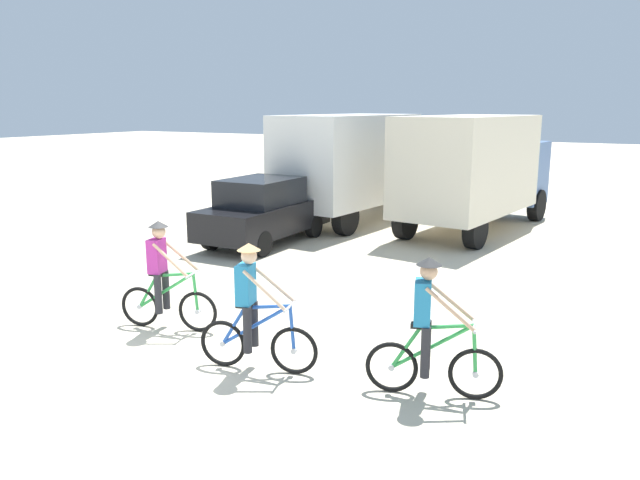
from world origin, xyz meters
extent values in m
plane|color=beige|center=(0.00, 0.00, 0.00)|extent=(120.00, 120.00, 0.00)
cube|color=white|center=(-2.58, 11.02, 2.00)|extent=(2.91, 5.42, 2.70)
cube|color=silver|center=(-2.23, 14.40, 1.50)|extent=(2.34, 1.71, 2.00)
cube|color=black|center=(-2.16, 15.10, 1.85)|extent=(2.02, 0.28, 0.80)
cylinder|color=black|center=(-3.26, 14.40, 0.50)|extent=(0.42, 1.03, 1.00)
cylinder|color=black|center=(-1.23, 14.20, 0.50)|extent=(0.42, 1.03, 1.00)
cylinder|color=black|center=(-3.76, 9.44, 0.50)|extent=(0.42, 1.03, 1.00)
cylinder|color=black|center=(-1.73, 9.23, 0.50)|extent=(0.42, 1.03, 1.00)
cube|color=beige|center=(1.16, 11.15, 2.00)|extent=(3.02, 5.46, 2.70)
cube|color=#4C6B9E|center=(1.58, 14.52, 1.50)|extent=(2.37, 1.76, 2.00)
cube|color=black|center=(1.66, 15.21, 1.85)|extent=(2.02, 0.33, 0.80)
cylinder|color=black|center=(0.55, 14.55, 0.50)|extent=(0.44, 1.03, 1.00)
cylinder|color=black|center=(2.58, 14.29, 0.50)|extent=(0.44, 1.03, 1.00)
cylinder|color=black|center=(-0.06, 9.59, 0.50)|extent=(0.44, 1.03, 1.00)
cylinder|color=black|center=(1.96, 9.34, 0.50)|extent=(0.44, 1.03, 1.00)
cube|color=black|center=(-3.16, 7.24, 0.70)|extent=(1.79, 4.21, 0.76)
cube|color=black|center=(-3.15, 7.09, 1.42)|extent=(1.62, 2.11, 0.68)
cylinder|color=black|center=(-3.95, 8.54, 0.32)|extent=(0.22, 0.64, 0.64)
cylinder|color=black|center=(-2.39, 8.55, 0.32)|extent=(0.22, 0.64, 0.64)
cylinder|color=black|center=(-3.93, 5.93, 0.32)|extent=(0.22, 0.64, 0.64)
cylinder|color=black|center=(-2.37, 5.95, 0.32)|extent=(0.22, 0.64, 0.64)
torus|color=black|center=(-0.35, 1.16, 0.34)|extent=(0.67, 0.23, 0.68)
cylinder|color=silver|center=(-0.35, 1.16, 0.34)|extent=(0.10, 0.10, 0.08)
torus|color=black|center=(-1.36, 0.89, 0.34)|extent=(0.67, 0.23, 0.68)
cylinder|color=silver|center=(-1.36, 0.89, 0.34)|extent=(0.10, 0.10, 0.08)
cylinder|color=green|center=(-0.88, 1.02, 0.66)|extent=(1.01, 0.31, 0.68)
cylinder|color=green|center=(-0.71, 1.07, 0.94)|extent=(0.65, 0.22, 0.13)
cylinder|color=green|center=(-1.20, 0.94, 0.62)|extent=(0.39, 0.15, 0.59)
cylinder|color=green|center=(-0.37, 1.16, 0.66)|extent=(0.11, 0.07, 0.64)
cylinder|color=silver|center=(-0.40, 1.15, 0.98)|extent=(0.17, 0.51, 0.04)
cube|color=black|center=(-1.03, 0.98, 0.93)|extent=(0.26, 0.18, 0.06)
cube|color=#AD2D8C|center=(-1.01, 0.99, 1.24)|extent=(0.28, 0.36, 0.56)
sphere|color=tan|center=(-0.95, 1.00, 1.64)|extent=(0.22, 0.22, 0.22)
cone|color=#333333|center=(-0.95, 1.00, 1.77)|extent=(0.32, 0.32, 0.10)
cylinder|color=#26262B|center=(-0.99, 1.13, 0.63)|extent=(0.12, 0.12, 0.66)
cylinder|color=#26262B|center=(-0.92, 0.88, 0.63)|extent=(0.12, 0.12, 0.66)
cylinder|color=tan|center=(-0.73, 1.25, 1.23)|extent=(0.61, 0.25, 0.53)
cylinder|color=tan|center=(-0.64, 0.90, 1.23)|extent=(0.63, 0.17, 0.53)
torus|color=black|center=(1.89, 0.52, 0.34)|extent=(0.67, 0.23, 0.68)
cylinder|color=silver|center=(1.89, 0.52, 0.34)|extent=(0.10, 0.10, 0.08)
torus|color=black|center=(0.87, 0.26, 0.34)|extent=(0.67, 0.23, 0.68)
cylinder|color=silver|center=(0.87, 0.26, 0.34)|extent=(0.10, 0.10, 0.08)
cylinder|color=blue|center=(1.35, 0.39, 0.66)|extent=(1.01, 0.31, 0.68)
cylinder|color=blue|center=(1.52, 0.43, 0.94)|extent=(0.65, 0.21, 0.13)
cylinder|color=blue|center=(1.04, 0.30, 0.62)|extent=(0.39, 0.15, 0.59)
cylinder|color=blue|center=(1.86, 0.52, 0.66)|extent=(0.11, 0.07, 0.64)
cylinder|color=silver|center=(1.84, 0.51, 0.98)|extent=(0.17, 0.51, 0.04)
cube|color=black|center=(1.20, 0.35, 0.93)|extent=(0.26, 0.18, 0.06)
cube|color=teal|center=(1.22, 0.35, 1.24)|extent=(0.27, 0.36, 0.56)
sphere|color=beige|center=(1.28, 0.37, 1.64)|extent=(0.22, 0.22, 0.22)
cone|color=tan|center=(1.28, 0.37, 1.77)|extent=(0.32, 0.32, 0.10)
cylinder|color=#26262B|center=(1.25, 0.49, 0.63)|extent=(0.12, 0.12, 0.66)
cylinder|color=#26262B|center=(1.31, 0.24, 0.63)|extent=(0.12, 0.12, 0.66)
cylinder|color=beige|center=(1.50, 0.61, 1.23)|extent=(0.61, 0.25, 0.53)
cylinder|color=beige|center=(1.60, 0.26, 1.23)|extent=(0.63, 0.17, 0.53)
torus|color=black|center=(4.27, 0.99, 0.34)|extent=(0.67, 0.26, 0.68)
cylinder|color=silver|center=(4.27, 0.99, 0.34)|extent=(0.10, 0.10, 0.08)
torus|color=black|center=(3.27, 0.67, 0.34)|extent=(0.67, 0.26, 0.68)
cylinder|color=silver|center=(3.27, 0.67, 0.34)|extent=(0.10, 0.10, 0.08)
cylinder|color=green|center=(3.75, 0.82, 0.66)|extent=(0.99, 0.36, 0.68)
cylinder|color=green|center=(3.91, 0.87, 0.94)|extent=(0.65, 0.25, 0.13)
cylinder|color=green|center=(3.44, 0.72, 0.62)|extent=(0.38, 0.17, 0.59)
cylinder|color=green|center=(4.25, 0.98, 0.66)|extent=(0.11, 0.08, 0.64)
cylinder|color=silver|center=(4.22, 0.97, 0.98)|extent=(0.19, 0.51, 0.04)
cube|color=black|center=(3.60, 0.77, 0.93)|extent=(0.27, 0.19, 0.06)
cube|color=teal|center=(3.62, 0.78, 1.24)|extent=(0.29, 0.37, 0.56)
sphere|color=tan|center=(3.68, 0.80, 1.64)|extent=(0.22, 0.22, 0.22)
cone|color=#333333|center=(3.68, 0.80, 1.77)|extent=(0.32, 0.32, 0.10)
cylinder|color=#26262B|center=(3.64, 0.92, 0.63)|extent=(0.12, 0.12, 0.66)
cylinder|color=#26262B|center=(3.72, 0.67, 0.63)|extent=(0.12, 0.12, 0.66)
cylinder|color=tan|center=(3.89, 1.05, 1.23)|extent=(0.60, 0.28, 0.53)
cylinder|color=tan|center=(4.00, 0.71, 1.23)|extent=(0.62, 0.20, 0.53)
camera|label=1|loc=(6.10, -6.29, 3.64)|focal=34.86mm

